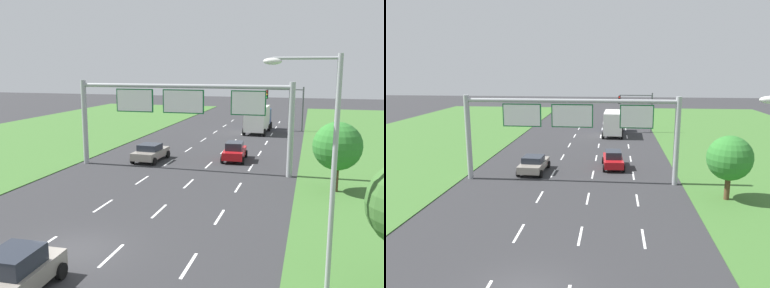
{
  "view_description": "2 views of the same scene",
  "coord_description": "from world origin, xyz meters",
  "views": [
    {
      "loc": [
        9.83,
        -15.77,
        8.07
      ],
      "look_at": [
        1.75,
        12.87,
        2.67
      ],
      "focal_mm": 40.0,
      "sensor_mm": 36.0,
      "label": 1
    },
    {
      "loc": [
        3.51,
        -13.29,
        9.33
      ],
      "look_at": [
        0.8,
        14.43,
        3.46
      ],
      "focal_mm": 35.0,
      "sensor_mm": 36.0,
      "label": 2
    }
  ],
  "objects": [
    {
      "name": "box_truck",
      "position": [
        3.42,
        37.37,
        1.76
      ],
      "size": [
        2.84,
        7.98,
        3.28
      ],
      "rotation": [
        0.0,
        0.0,
        -0.03
      ],
      "color": "navy",
      "rests_on": "ground_plane"
    },
    {
      "name": "street_lamp",
      "position": [
        10.27,
        -0.77,
        5.08
      ],
      "size": [
        2.61,
        0.32,
        8.5
      ],
      "color": "#9EA0A5",
      "rests_on": "ground_plane"
    },
    {
      "name": "car_mid_lane",
      "position": [
        -0.08,
        -3.88,
        0.83
      ],
      "size": [
        2.28,
        4.02,
        1.68
      ],
      "rotation": [
        0.0,
        0.0,
        0.04
      ],
      "color": "gray",
      "rests_on": "ground_plane"
    },
    {
      "name": "ground_plane",
      "position": [
        0.0,
        0.0,
        0.0
      ],
      "size": [
        200.0,
        200.0,
        0.0
      ],
      "primitive_type": "plane",
      "color": "#2D2D30"
    },
    {
      "name": "lane_dashes_inner_left",
      "position": [
        -1.75,
        15.0,
        0.0
      ],
      "size": [
        0.14,
        68.4,
        0.01
      ],
      "color": "white",
      "rests_on": "ground_plane"
    },
    {
      "name": "lane_dashes_slip",
      "position": [
        5.25,
        15.0,
        0.0
      ],
      "size": [
        0.14,
        68.4,
        0.01
      ],
      "color": "white",
      "rests_on": "ground_plane"
    },
    {
      "name": "lane_dashes_inner_right",
      "position": [
        1.75,
        15.0,
        0.0
      ],
      "size": [
        0.14,
        68.4,
        0.01
      ],
      "color": "white",
      "rests_on": "ground_plane"
    },
    {
      "name": "roadside_tree_mid",
      "position": [
        11.51,
        12.64,
        3.04
      ],
      "size": [
        3.12,
        3.12,
        4.62
      ],
      "color": "#513823",
      "rests_on": "ground_plane"
    },
    {
      "name": "sign_gantry",
      "position": [
        0.09,
        15.87,
        4.94
      ],
      "size": [
        17.24,
        0.44,
        7.0
      ],
      "color": "#9EA0A5",
      "rests_on": "ground_plane"
    },
    {
      "name": "traffic_light_mast",
      "position": [
        6.75,
        39.42,
        3.87
      ],
      "size": [
        4.76,
        0.49,
        5.6
      ],
      "color": "#47494F",
      "rests_on": "ground_plane"
    },
    {
      "name": "car_near_red",
      "position": [
        -3.53,
        18.29,
        0.76
      ],
      "size": [
        2.36,
        4.28,
        1.49
      ],
      "rotation": [
        0.0,
        0.0,
        -0.04
      ],
      "color": "gray",
      "rests_on": "ground_plane"
    },
    {
      "name": "car_lead_silver",
      "position": [
        3.48,
        20.42,
        0.81
      ],
      "size": [
        2.18,
        4.1,
        1.64
      ],
      "rotation": [
        0.0,
        0.0,
        0.06
      ],
      "color": "red",
      "rests_on": "ground_plane"
    }
  ]
}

